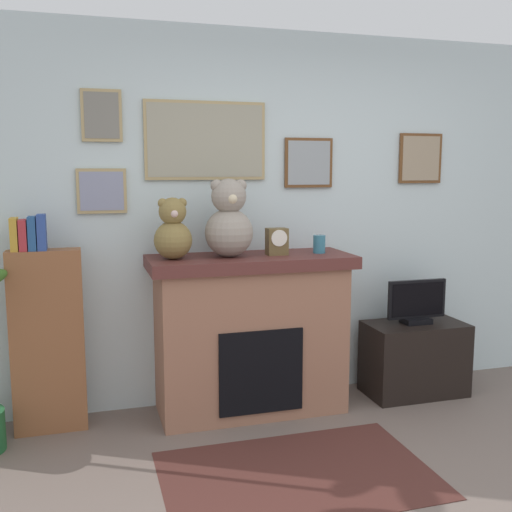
# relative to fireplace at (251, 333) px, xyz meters

# --- Properties ---
(back_wall) EXTENTS (5.20, 0.15, 2.60)m
(back_wall) POSITION_rel_fireplace_xyz_m (0.39, 0.31, 0.76)
(back_wall) COLOR silver
(back_wall) RESTS_ON ground_plane
(fireplace) EXTENTS (1.37, 0.56, 1.08)m
(fireplace) POSITION_rel_fireplace_xyz_m (0.00, 0.00, 0.00)
(fireplace) COLOR #99674F
(fireplace) RESTS_ON ground_plane
(bookshelf) EXTENTS (0.44, 0.16, 1.38)m
(bookshelf) POSITION_rel_fireplace_xyz_m (-1.31, 0.05, 0.07)
(bookshelf) COLOR brown
(bookshelf) RESTS_ON ground_plane
(tv_stand) EXTENTS (0.72, 0.40, 0.53)m
(tv_stand) POSITION_rel_fireplace_xyz_m (1.24, -0.05, -0.28)
(tv_stand) COLOR black
(tv_stand) RESTS_ON ground_plane
(television) EXTENTS (0.46, 0.14, 0.32)m
(television) POSITION_rel_fireplace_xyz_m (1.24, -0.05, 0.14)
(television) COLOR black
(television) RESTS_ON tv_stand
(area_rug) EXTENTS (1.47, 0.95, 0.01)m
(area_rug) POSITION_rel_fireplace_xyz_m (0.00, -0.93, -0.54)
(area_rug) COLOR #4A2620
(area_rug) RESTS_ON ground_plane
(candle_jar) EXTENTS (0.08, 0.08, 0.12)m
(candle_jar) POSITION_rel_fireplace_xyz_m (0.49, -0.02, 0.59)
(candle_jar) COLOR teal
(candle_jar) RESTS_ON fireplace
(mantel_clock) EXTENTS (0.14, 0.10, 0.18)m
(mantel_clock) POSITION_rel_fireplace_xyz_m (0.18, -0.02, 0.62)
(mantel_clock) COLOR brown
(mantel_clock) RESTS_ON fireplace
(teddy_bear_cream) EXTENTS (0.24, 0.24, 0.39)m
(teddy_bear_cream) POSITION_rel_fireplace_xyz_m (-0.52, -0.02, 0.71)
(teddy_bear_cream) COLOR olive
(teddy_bear_cream) RESTS_ON fireplace
(teddy_bear_grey) EXTENTS (0.32, 0.32, 0.51)m
(teddy_bear_grey) POSITION_rel_fireplace_xyz_m (-0.15, -0.02, 0.76)
(teddy_bear_grey) COLOR gray
(teddy_bear_grey) RESTS_ON fireplace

